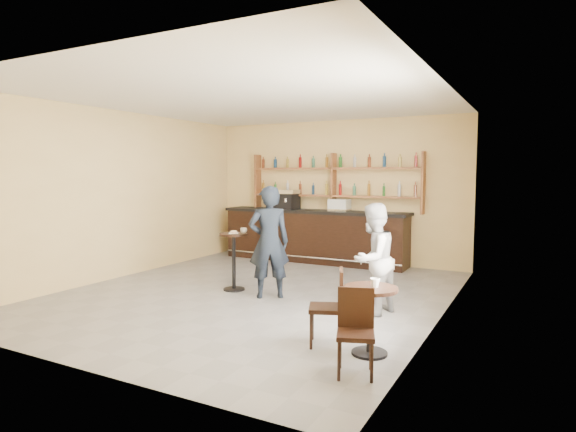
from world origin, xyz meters
The scene contains 23 objects.
floor centered at (0.00, 0.00, 0.00)m, with size 7.00×7.00×0.00m, color slate.
ceiling centered at (0.00, 0.00, 3.20)m, with size 7.00×7.00×0.00m, color white.
wall_back centered at (0.00, 3.50, 1.60)m, with size 7.00×7.00×0.00m, color #E5C582.
wall_front centered at (0.00, -3.50, 1.60)m, with size 7.00×7.00×0.00m, color #E5C582.
wall_left centered at (-3.00, 0.00, 1.60)m, with size 7.00×7.00×0.00m, color #E5C582.
wall_right centered at (3.00, 0.00, 1.60)m, with size 7.00×7.00×0.00m, color #E5C582.
window_pane centered at (2.99, -1.20, 1.70)m, with size 2.00×2.00×0.00m, color white.
window_frame centered at (2.99, -1.20, 1.70)m, with size 0.04×1.70×2.10m, color black, non-canonical shape.
shelf_unit centered at (0.00, 3.37, 1.81)m, with size 4.00×0.26×1.40m, color brown, non-canonical shape.
liquor_bottles centered at (0.00, 3.37, 1.98)m, with size 3.68×0.10×1.00m, color #8C5919, non-canonical shape.
bar_counter centered at (-0.38, 3.15, 0.59)m, with size 4.35×0.85×1.18m, color black, non-canonical shape.
espresso_machine centered at (-1.13, 3.15, 1.40)m, with size 0.63×0.40×0.45m, color black, non-canonical shape.
pastry_case centered at (0.24, 3.15, 1.31)m, with size 0.44×0.35×0.27m, color silver, non-canonical shape.
pedestal_table centered at (-0.45, 0.05, 0.49)m, with size 0.48×0.48×0.99m, color black, non-canonical shape.
napkin centered at (-0.45, 0.05, 0.99)m, with size 0.16×0.16×0.00m, color white.
donut centered at (-0.44, 0.04, 1.01)m, with size 0.12×0.12×0.04m, color #D58E4E.
cup_pedestal centered at (-0.31, 0.15, 1.03)m, with size 0.12×0.12×0.09m, color white.
man_main centered at (0.33, -0.10, 0.90)m, with size 0.66×0.43×1.81m, color black.
cafe_table centered at (2.56, -1.71, 0.38)m, with size 0.60×0.60×0.76m, color black, non-canonical shape.
cup_cafe centered at (2.61, -1.71, 0.81)m, with size 0.11×0.11×0.10m, color white.
chair_west centered at (2.01, -1.66, 0.45)m, with size 0.39×0.39×0.90m, color black, non-canonical shape.
chair_south centered at (2.61, -2.31, 0.43)m, with size 0.37×0.37×0.85m, color black, non-canonical shape.
patron_second centered at (2.10, -0.21, 0.79)m, with size 0.77×0.60×1.59m, color gray.
Camera 1 is at (4.18, -6.72, 2.00)m, focal length 30.00 mm.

